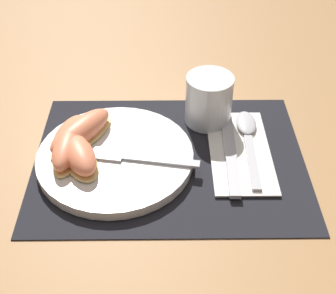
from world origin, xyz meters
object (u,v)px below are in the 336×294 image
Objects in this scene: citrus_wedge_0 at (81,132)px; plate at (115,157)px; fork at (128,157)px; citrus_wedge_2 at (68,146)px; juice_glass at (209,102)px; knife at (230,152)px; citrus_wedge_3 at (79,156)px; spoon at (248,133)px; citrus_wedge_1 at (72,138)px.

plate is at bearing -31.83° from citrus_wedge_0.
citrus_wedge_2 is (-0.09, 0.01, 0.01)m from fork.
juice_glass reaches higher than fork.
citrus_wedge_2 is (-0.22, -0.11, -0.01)m from juice_glass.
fork is (-0.16, -0.02, 0.01)m from knife.
citrus_wedge_2 is 1.09× the size of citrus_wedge_3.
fork is 1.76× the size of citrus_wedge_3.
citrus_wedge_2 is (-0.29, -0.06, 0.02)m from spoon.
juice_glass reaches higher than citrus_wedge_0.
spoon is (0.03, 0.05, 0.00)m from knife.
plate is at bearing -175.71° from knife.
plate is 1.16× the size of knife.
citrus_wedge_1 is (-0.25, 0.01, 0.02)m from knife.
citrus_wedge_0 is at bearing 148.17° from plate.
citrus_wedge_2 is at bearing 179.89° from plate.
spoon is 1.40× the size of citrus_wedge_0.
knife is at bearing 3.06° from citrus_wedge_2.
knife is at bearing -126.41° from spoon.
citrus_wedge_2 is 0.03m from citrus_wedge_3.
citrus_wedge_1 is 1.10× the size of citrus_wedge_3.
plate is at bearing -16.31° from citrus_wedge_1.
citrus_wedge_0 is (-0.08, 0.05, 0.01)m from fork.
fork is 0.07m from citrus_wedge_3.
spoon is at bearing 7.96° from citrus_wedge_1.
plate is 0.18m from knife.
plate is 0.22m from spoon.
citrus_wedge_3 is (0.02, -0.04, 0.00)m from citrus_wedge_1.
citrus_wedge_1 is at bearing 82.63° from citrus_wedge_2.
knife is 1.09× the size of fork.
plate is 2.23× the size of citrus_wedge_3.
fork is 1.62× the size of citrus_wedge_2.
citrus_wedge_1 is (-0.07, 0.02, 0.02)m from plate.
citrus_wedge_1 is at bearing -131.27° from citrus_wedge_0.
fork is 1.43× the size of citrus_wedge_0.
citrus_wedge_3 is (0.02, -0.02, 0.00)m from citrus_wedge_2.
juice_glass is at bearing 25.23° from citrus_wedge_2.
citrus_wedge_3 is (-0.20, -0.13, -0.01)m from juice_glass.
citrus_wedge_0 is (-0.21, -0.07, -0.01)m from juice_glass.
citrus_wedge_2 reaches higher than spoon.
spoon is 0.29m from citrus_wedge_2.
plate is at bearing 22.74° from citrus_wedge_3.
citrus_wedge_0 is 1.13× the size of citrus_wedge_2.
citrus_wedge_2 is (-0.00, -0.02, 0.00)m from citrus_wedge_1.
fork is at bearing -171.51° from knife.
plate reaches higher than spoon.
citrus_wedge_1 reaches higher than spoon.
juice_glass is at bearing 18.80° from citrus_wedge_0.
juice_glass is 0.72× the size of citrus_wedge_1.
juice_glass is 0.18m from fork.
knife is 0.24m from citrus_wedge_0.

